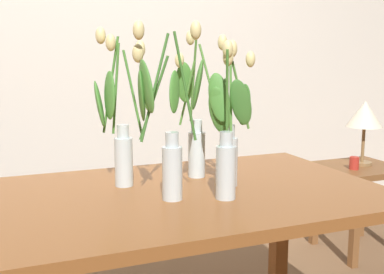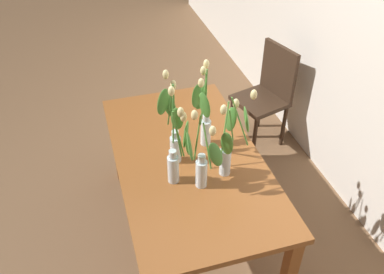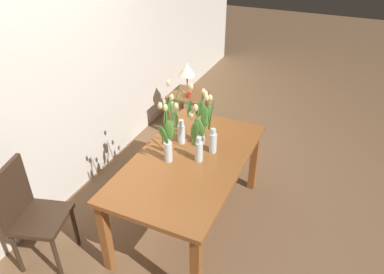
% 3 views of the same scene
% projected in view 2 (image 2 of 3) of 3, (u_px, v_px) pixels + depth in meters
% --- Properties ---
extents(ground_plane, '(18.00, 18.00, 0.00)m').
position_uv_depth(ground_plane, '(189.00, 231.00, 3.05)').
color(ground_plane, brown).
extents(dining_table, '(1.60, 0.90, 0.74)m').
position_uv_depth(dining_table, '(188.00, 167.00, 2.65)').
color(dining_table, brown).
rests_on(dining_table, ground).
extents(tulip_vase_0, '(0.26, 0.15, 0.59)m').
position_uv_depth(tulip_vase_0, '(173.00, 130.00, 2.43)').
color(tulip_vase_0, silver).
rests_on(tulip_vase_0, dining_table).
extents(tulip_vase_1, '(0.11, 0.15, 0.53)m').
position_uv_depth(tulip_vase_1, '(177.00, 157.00, 2.31)').
color(tulip_vase_1, silver).
rests_on(tulip_vase_1, dining_table).
extents(tulip_vase_2, '(0.24, 0.14, 0.58)m').
position_uv_depth(tulip_vase_2, '(204.00, 116.00, 2.57)').
color(tulip_vase_2, silver).
rests_on(tulip_vase_2, dining_table).
extents(tulip_vase_3, '(0.16, 0.21, 0.53)m').
position_uv_depth(tulip_vase_3, '(202.00, 164.00, 2.27)').
color(tulip_vase_3, silver).
rests_on(tulip_vase_3, dining_table).
extents(tulip_vase_4, '(0.24, 0.22, 0.58)m').
position_uv_depth(tulip_vase_4, '(229.00, 145.00, 2.34)').
color(tulip_vase_4, silver).
rests_on(tulip_vase_4, dining_table).
extents(dining_chair, '(0.49, 0.49, 0.93)m').
position_uv_depth(dining_chair, '(268.00, 91.00, 3.61)').
color(dining_chair, '#382619').
rests_on(dining_chair, ground).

